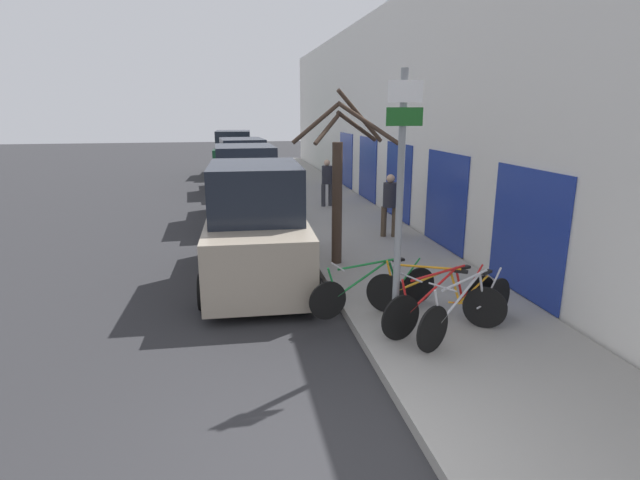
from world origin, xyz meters
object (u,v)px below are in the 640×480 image
bicycle_2 (434,297)px  parked_car_3 (234,155)px  parked_car_0 (256,230)px  pedestrian_near (390,201)px  bicycle_3 (375,289)px  parked_car_2 (243,168)px  pedestrian_far (327,179)px  signpost (400,198)px  street_tree (340,182)px  bicycle_1 (443,303)px  parked_car_1 (246,187)px  bicycle_0 (468,309)px

bicycle_2 → parked_car_3: 19.97m
parked_car_0 → pedestrian_near: bearing=36.3°
bicycle_3 → parked_car_0: bearing=24.5°
bicycle_3 → parked_car_2: 13.84m
pedestrian_far → signpost: bearing=-111.6°
parked_car_0 → street_tree: 2.01m
signpost → parked_car_2: signpost is taller
signpost → bicycle_2: size_ratio=2.03×
bicycle_1 → parked_car_2: parked_car_2 is taller
bicycle_2 → parked_car_1: parked_car_1 is taller
pedestrian_near → street_tree: bearing=66.0°
signpost → parked_car_2: size_ratio=0.75×
parked_car_1 → street_tree: bearing=-72.8°
bicycle_0 → parked_car_0: size_ratio=0.45×
bicycle_3 → pedestrian_near: pedestrian_near is taller
signpost → parked_car_0: size_ratio=0.81×
parked_car_3 → street_tree: bearing=-80.5°
bicycle_2 → bicycle_1: bearing=-141.7°
pedestrian_near → pedestrian_far: pedestrian_near is taller
bicycle_2 → street_tree: (-0.75, 3.21, 1.35)m
parked_car_2 → street_tree: size_ratio=1.37×
bicycle_1 → bicycle_3: bicycle_1 is taller
bicycle_0 → bicycle_2: bearing=-4.1°
parked_car_2 → street_tree: (1.61, -11.05, 0.89)m
bicycle_3 → parked_car_3: parked_car_3 is taller
bicycle_2 → pedestrian_far: pedestrian_far is taller
bicycle_3 → pedestrian_near: 5.02m
bicycle_0 → parked_car_2: bearing=-20.5°
bicycle_0 → parked_car_1: size_ratio=0.46×
bicycle_3 → bicycle_2: bearing=-136.4°
bicycle_0 → bicycle_1: size_ratio=0.94×
parked_car_0 → parked_car_1: size_ratio=1.03×
pedestrian_near → bicycle_3: bearing=86.9°
bicycle_0 → street_tree: street_tree is taller
bicycle_1 → bicycle_2: 0.28m
street_tree → pedestrian_near: bearing=48.2°
parked_car_0 → pedestrian_far: size_ratio=2.90×
parked_car_3 → pedestrian_far: (2.86, -10.20, 0.01)m
signpost → parked_car_2: 14.83m
bicycle_3 → parked_car_0: (-1.75, 2.26, 0.53)m
bicycle_0 → bicycle_3: (-1.07, 1.08, -0.01)m
bicycle_0 → bicycle_1: bicycle_1 is taller
bicycle_2 → parked_car_0: 3.79m
bicycle_0 → pedestrian_near: 5.81m
signpost → parked_car_1: 9.15m
parked_car_0 → parked_car_2: parked_car_0 is taller
bicycle_2 → parked_car_2: size_ratio=0.37×
bicycle_0 → parked_car_3: size_ratio=0.47×
parked_car_1 → parked_car_3: (-0.10, 11.32, 0.00)m
bicycle_1 → pedestrian_near: pedestrian_near is taller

